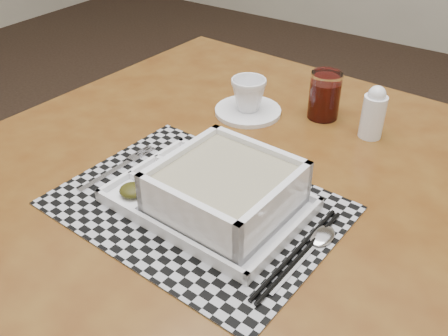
{
  "coord_description": "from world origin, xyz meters",
  "views": [
    {
      "loc": [
        1.22,
        -1.21,
        1.33
      ],
      "look_at": [
        0.81,
        -0.62,
        0.84
      ],
      "focal_mm": 40.0,
      "sensor_mm": 36.0,
      "label": 1
    }
  ],
  "objects_px": {
    "dining_table": "(236,206)",
    "creamer_bottle": "(374,113)",
    "cup": "(248,94)",
    "juice_glass": "(324,97)",
    "serving_tray": "(220,193)"
  },
  "relations": [
    {
      "from": "juice_glass",
      "to": "cup",
      "type": "bearing_deg",
      "value": -151.84
    },
    {
      "from": "juice_glass",
      "to": "creamer_bottle",
      "type": "bearing_deg",
      "value": -10.32
    },
    {
      "from": "dining_table",
      "to": "cup",
      "type": "xyz_separation_m",
      "value": [
        -0.11,
        0.21,
        0.13
      ]
    },
    {
      "from": "serving_tray",
      "to": "creamer_bottle",
      "type": "distance_m",
      "value": 0.4
    },
    {
      "from": "dining_table",
      "to": "serving_tray",
      "type": "bearing_deg",
      "value": -69.96
    },
    {
      "from": "serving_tray",
      "to": "creamer_bottle",
      "type": "height_order",
      "value": "creamer_bottle"
    },
    {
      "from": "serving_tray",
      "to": "creamer_bottle",
      "type": "relative_size",
      "value": 2.92
    },
    {
      "from": "cup",
      "to": "creamer_bottle",
      "type": "height_order",
      "value": "creamer_bottle"
    },
    {
      "from": "dining_table",
      "to": "juice_glass",
      "type": "xyz_separation_m",
      "value": [
        0.04,
        0.29,
        0.13
      ]
    },
    {
      "from": "cup",
      "to": "creamer_bottle",
      "type": "bearing_deg",
      "value": -11.18
    },
    {
      "from": "dining_table",
      "to": "serving_tray",
      "type": "xyz_separation_m",
      "value": [
        0.04,
        -0.11,
        0.12
      ]
    },
    {
      "from": "dining_table",
      "to": "creamer_bottle",
      "type": "xyz_separation_m",
      "value": [
        0.16,
        0.27,
        0.14
      ]
    },
    {
      "from": "dining_table",
      "to": "creamer_bottle",
      "type": "distance_m",
      "value": 0.34
    },
    {
      "from": "serving_tray",
      "to": "dining_table",
      "type": "bearing_deg",
      "value": 110.04
    },
    {
      "from": "cup",
      "to": "juice_glass",
      "type": "height_order",
      "value": "juice_glass"
    }
  ]
}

